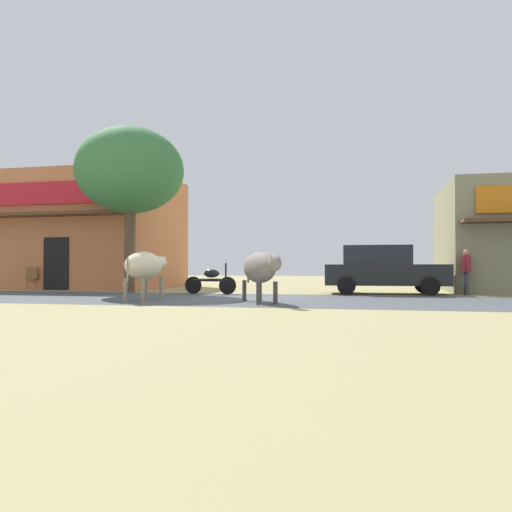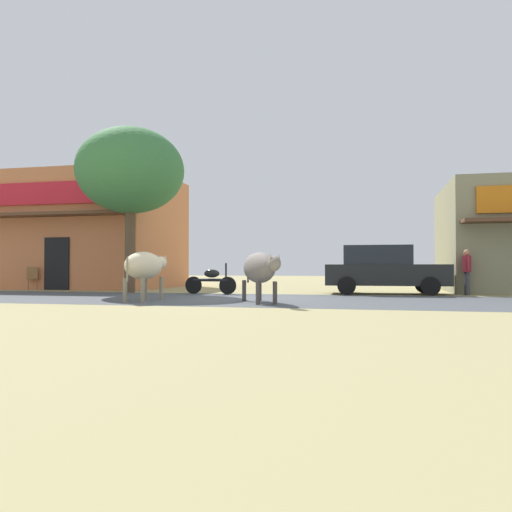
# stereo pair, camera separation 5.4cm
# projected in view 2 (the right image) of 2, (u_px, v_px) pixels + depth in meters

# --- Properties ---
(ground) EXTENTS (80.00, 80.00, 0.00)m
(ground) POSITION_uv_depth(u_px,v_px,m) (236.00, 299.00, 14.33)
(ground) COLOR tan
(asphalt_road) EXTENTS (72.00, 5.68, 0.00)m
(asphalt_road) POSITION_uv_depth(u_px,v_px,m) (236.00, 299.00, 14.33)
(asphalt_road) COLOR #4C5156
(asphalt_road) RESTS_ON ground
(storefront_left_cafe) EXTENTS (8.65, 6.66, 4.98)m
(storefront_left_cafe) POSITION_uv_depth(u_px,v_px,m) (78.00, 233.00, 23.25)
(storefront_left_cafe) COLOR #CD7849
(storefront_left_cafe) RESTS_ON ground
(roadside_tree) EXTENTS (3.86, 3.86, 5.94)m
(roadside_tree) POSITION_uv_depth(u_px,v_px,m) (130.00, 171.00, 18.25)
(roadside_tree) COLOR brown
(roadside_tree) RESTS_ON ground
(parked_hatchback_car) EXTENTS (4.08, 1.96, 1.64)m
(parked_hatchback_car) POSITION_uv_depth(u_px,v_px,m) (384.00, 269.00, 17.19)
(parked_hatchback_car) COLOR black
(parked_hatchback_car) RESTS_ON ground
(parked_motorcycle) EXTENTS (1.86, 0.31, 1.05)m
(parked_motorcycle) POSITION_uv_depth(u_px,v_px,m) (211.00, 280.00, 17.10)
(parked_motorcycle) COLOR black
(parked_motorcycle) RESTS_ON ground
(cow_near_brown) EXTENTS (0.76, 2.61, 1.32)m
(cow_near_brown) POSITION_uv_depth(u_px,v_px,m) (145.00, 266.00, 13.69)
(cow_near_brown) COLOR beige
(cow_near_brown) RESTS_ON ground
(cow_far_dark) EXTENTS (1.65, 2.58, 1.28)m
(cow_far_dark) POSITION_uv_depth(u_px,v_px,m) (260.00, 268.00, 12.86)
(cow_far_dark) COLOR slate
(cow_far_dark) RESTS_ON ground
(pedestrian_by_shop) EXTENTS (0.32, 0.61, 1.49)m
(pedestrian_by_shop) POSITION_uv_depth(u_px,v_px,m) (467.00, 269.00, 16.49)
(pedestrian_by_shop) COLOR #3F3F47
(pedestrian_by_shop) RESTS_ON ground
(cafe_chair_near_tree) EXTENTS (0.53, 0.53, 0.92)m
(cafe_chair_near_tree) POSITION_uv_depth(u_px,v_px,m) (34.00, 277.00, 20.35)
(cafe_chair_near_tree) COLOR brown
(cafe_chair_near_tree) RESTS_ON ground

